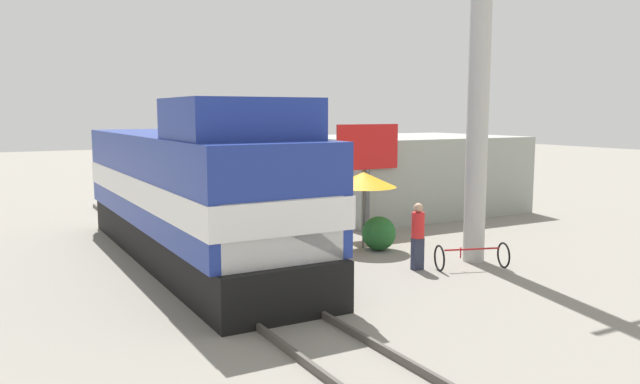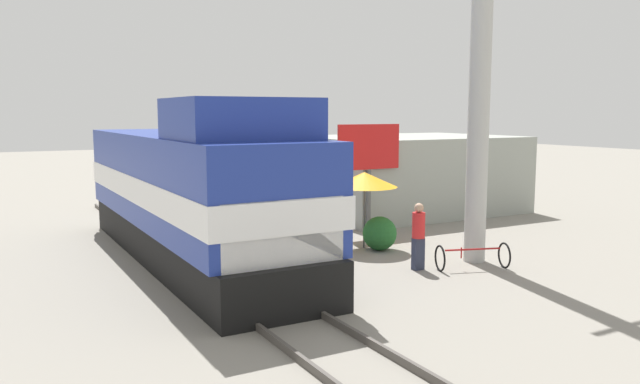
{
  "view_description": "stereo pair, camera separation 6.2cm",
  "coord_description": "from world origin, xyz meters",
  "px_view_note": "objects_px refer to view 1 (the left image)",
  "views": [
    {
      "loc": [
        -5.29,
        -12.95,
        4.14
      ],
      "look_at": [
        1.2,
        -1.39,
        2.44
      ],
      "focal_mm": 35.0,
      "sensor_mm": 36.0,
      "label": 1
    },
    {
      "loc": [
        -5.23,
        -12.98,
        4.14
      ],
      "look_at": [
        1.2,
        -1.39,
        2.44
      ],
      "focal_mm": 35.0,
      "sensor_mm": 36.0,
      "label": 2
    }
  ],
  "objects_px": {
    "vendor_umbrella": "(364,180)",
    "person_bystander": "(418,233)",
    "utility_pole": "(480,56)",
    "bicycle": "(472,256)",
    "locomotive": "(194,193)",
    "billboard_sign": "(368,152)"
  },
  "relations": [
    {
      "from": "vendor_umbrella",
      "to": "person_bystander",
      "type": "distance_m",
      "value": 3.2
    },
    {
      "from": "locomotive",
      "to": "bicycle",
      "type": "height_order",
      "value": "locomotive"
    },
    {
      "from": "vendor_umbrella",
      "to": "billboard_sign",
      "type": "relative_size",
      "value": 0.63
    },
    {
      "from": "utility_pole",
      "to": "bicycle",
      "type": "bearing_deg",
      "value": -135.69
    },
    {
      "from": "utility_pole",
      "to": "person_bystander",
      "type": "xyz_separation_m",
      "value": [
        -1.98,
        -0.0,
        -4.67
      ]
    },
    {
      "from": "vendor_umbrella",
      "to": "billboard_sign",
      "type": "bearing_deg",
      "value": 53.59
    },
    {
      "from": "locomotive",
      "to": "person_bystander",
      "type": "xyz_separation_m",
      "value": [
        4.85,
        -3.72,
        -0.95
      ]
    },
    {
      "from": "utility_pole",
      "to": "billboard_sign",
      "type": "xyz_separation_m",
      "value": [
        -0.23,
        5.03,
        -2.85
      ]
    },
    {
      "from": "billboard_sign",
      "to": "vendor_umbrella",
      "type": "bearing_deg",
      "value": -126.41
    },
    {
      "from": "utility_pole",
      "to": "locomotive",
      "type": "bearing_deg",
      "value": 151.4
    },
    {
      "from": "vendor_umbrella",
      "to": "billboard_sign",
      "type": "distance_m",
      "value": 2.64
    },
    {
      "from": "billboard_sign",
      "to": "locomotive",
      "type": "bearing_deg",
      "value": -168.83
    },
    {
      "from": "locomotive",
      "to": "vendor_umbrella",
      "type": "relative_size",
      "value": 5.41
    },
    {
      "from": "vendor_umbrella",
      "to": "bicycle",
      "type": "bearing_deg",
      "value": -74.54
    },
    {
      "from": "utility_pole",
      "to": "vendor_umbrella",
      "type": "distance_m",
      "value": 4.94
    },
    {
      "from": "billboard_sign",
      "to": "bicycle",
      "type": "relative_size",
      "value": 1.88
    },
    {
      "from": "billboard_sign",
      "to": "person_bystander",
      "type": "xyz_separation_m",
      "value": [
        -1.74,
        -5.03,
        -1.82
      ]
    },
    {
      "from": "person_bystander",
      "to": "bicycle",
      "type": "xyz_separation_m",
      "value": [
        1.25,
        -0.71,
        -0.61
      ]
    },
    {
      "from": "utility_pole",
      "to": "billboard_sign",
      "type": "height_order",
      "value": "utility_pole"
    },
    {
      "from": "utility_pole",
      "to": "bicycle",
      "type": "height_order",
      "value": "utility_pole"
    },
    {
      "from": "locomotive",
      "to": "bicycle",
      "type": "relative_size",
      "value": 6.35
    },
    {
      "from": "bicycle",
      "to": "person_bystander",
      "type": "bearing_deg",
      "value": -100.95
    }
  ]
}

